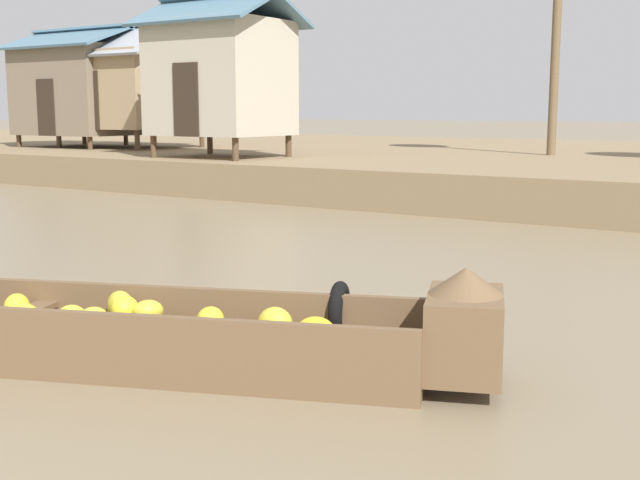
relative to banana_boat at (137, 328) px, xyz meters
The scene contains 6 objects.
ground_plane 4.91m from the banana_boat, 94.07° to the left, with size 300.00×300.00×0.00m, color #7A6B51.
riverbank_strip 19.88m from the banana_boat, 91.00° to the left, with size 160.00×20.00×0.85m, color #7F6B4C.
banana_boat is the anchor object (origin of this frame).
stilt_house_left 22.37m from the banana_boat, 139.81° to the left, with size 4.58×3.70×3.93m.
stilt_house_mid_left 21.34m from the banana_boat, 136.05° to the left, with size 4.68×3.83×3.97m.
stilt_house_mid_right 15.29m from the banana_boat, 127.23° to the left, with size 3.82×3.11×4.17m.
Camera 1 is at (5.09, 0.56, 2.06)m, focal length 45.68 mm.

